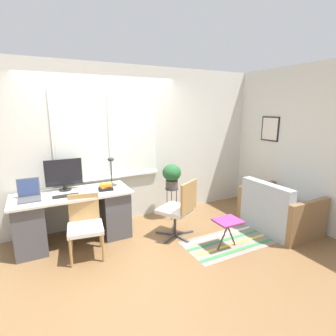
{
  "coord_description": "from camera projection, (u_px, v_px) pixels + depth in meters",
  "views": [
    {
      "loc": [
        -1.07,
        -3.57,
        1.99
      ],
      "look_at": [
        0.87,
        0.18,
        1.02
      ],
      "focal_mm": 28.0,
      "sensor_mm": 36.0,
      "label": 1
    }
  ],
  "objects": [
    {
      "name": "potted_plant",
      "position": [
        172.0,
        175.0,
        4.69
      ],
      "size": [
        0.33,
        0.33,
        0.44
      ],
      "color": "#514C47",
      "rests_on": "plant_stand"
    },
    {
      "name": "floor_rug_striped",
      "position": [
        229.0,
        242.0,
        3.98
      ],
      "size": [
        1.42,
        0.72,
        0.01
      ],
      "color": "gray",
      "rests_on": "ground_plane"
    },
    {
      "name": "desk_chair_wooden",
      "position": [
        85.0,
        224.0,
        3.56
      ],
      "size": [
        0.51,
        0.52,
        0.83
      ],
      "rotation": [
        0.0,
        0.0,
        -0.15
      ],
      "color": "#B2844C",
      "rests_on": "ground_plane"
    },
    {
      "name": "monitor",
      "position": [
        64.0,
        174.0,
        3.97
      ],
      "size": [
        0.54,
        0.18,
        0.48
      ],
      "color": "black",
      "rests_on": "desk"
    },
    {
      "name": "mouse",
      "position": [
        85.0,
        193.0,
        3.86
      ],
      "size": [
        0.04,
        0.06,
        0.03
      ],
      "color": "silver",
      "rests_on": "desk"
    },
    {
      "name": "ground_plane",
      "position": [
        123.0,
        241.0,
        4.02
      ],
      "size": [
        14.0,
        14.0,
        0.0
      ],
      "primitive_type": "plane",
      "color": "brown"
    },
    {
      "name": "plant_stand",
      "position": [
        172.0,
        192.0,
        4.76
      ],
      "size": [
        0.24,
        0.24,
        0.57
      ],
      "color": "#333338",
      "rests_on": "ground_plane"
    },
    {
      "name": "desk",
      "position": [
        74.0,
        216.0,
        3.96
      ],
      "size": [
        1.68,
        0.73,
        0.76
      ],
      "color": "beige",
      "rests_on": "ground_plane"
    },
    {
      "name": "office_chair_swivel",
      "position": [
        179.0,
        208.0,
        4.04
      ],
      "size": [
        0.64,
        0.65,
        0.93
      ],
      "rotation": [
        0.0,
        0.0,
        3.66
      ],
      "color": "#47474C",
      "rests_on": "ground_plane"
    },
    {
      "name": "wall_right_with_picture",
      "position": [
        270.0,
        142.0,
        5.06
      ],
      "size": [
        0.08,
        9.0,
        2.7
      ],
      "color": "silver",
      "rests_on": "ground_plane"
    },
    {
      "name": "laptop",
      "position": [
        29.0,
        195.0,
        3.61
      ],
      "size": [
        0.29,
        0.32,
        0.27
      ],
      "color": "#4C4C51",
      "rests_on": "desk"
    },
    {
      "name": "wall_back_with_window",
      "position": [
        105.0,
        147.0,
        4.41
      ],
      "size": [
        9.0,
        0.12,
        2.7
      ],
      "color": "silver",
      "rests_on": "ground_plane"
    },
    {
      "name": "desk_lamp",
      "position": [
        111.0,
        168.0,
        4.21
      ],
      "size": [
        0.16,
        0.16,
        0.47
      ],
      "color": "#2D2D33",
      "rests_on": "desk"
    },
    {
      "name": "keyboard",
      "position": [
        66.0,
        196.0,
        3.73
      ],
      "size": [
        0.35,
        0.11,
        0.02
      ],
      "color": "black",
      "rests_on": "desk"
    },
    {
      "name": "couch_loveseat",
      "position": [
        278.0,
        213.0,
        4.37
      ],
      "size": [
        0.84,
        1.12,
        0.83
      ],
      "rotation": [
        0.0,
        0.0,
        1.57
      ],
      "color": "#9EA8B2",
      "rests_on": "ground_plane"
    },
    {
      "name": "folding_stool",
      "position": [
        228.0,
        223.0,
        3.74
      ],
      "size": [
        0.37,
        0.32,
        0.44
      ],
      "color": "#93337A",
      "rests_on": "ground_plane"
    },
    {
      "name": "book_stack",
      "position": [
        106.0,
        187.0,
        4.01
      ],
      "size": [
        0.23,
        0.17,
        0.11
      ],
      "color": "black",
      "rests_on": "desk"
    }
  ]
}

